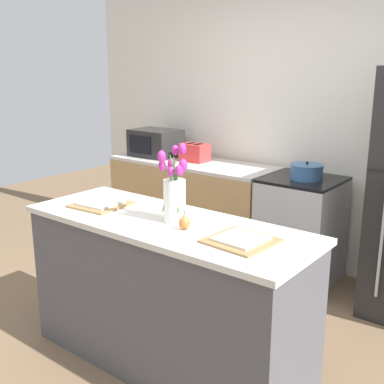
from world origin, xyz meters
name	(u,v)px	position (x,y,z in m)	size (l,w,h in m)	color
ground_plane	(167,362)	(0.00, 0.00, 0.00)	(10.00, 10.00, 0.00)	brown
back_wall	(316,119)	(0.00, 2.00, 1.35)	(5.20, 0.08, 2.70)	silver
kitchen_island	(166,294)	(0.00, 0.00, 0.47)	(1.80, 0.66, 0.93)	#4C4C51
back_counter	(192,207)	(-1.06, 1.60, 0.45)	(1.68, 0.60, 0.91)	tan
stove_range	(300,231)	(0.10, 1.60, 0.45)	(0.60, 0.61, 0.91)	#B2B5B7
flower_vase	(174,193)	(0.05, 0.02, 1.11)	(0.17, 0.18, 0.45)	silver
pear_figurine	(185,222)	(0.19, -0.05, 0.98)	(0.06, 0.06, 0.10)	#C66B33
plate_setting_left	(101,204)	(-0.53, -0.02, 0.94)	(0.34, 0.34, 0.02)	olive
plate_setting_right	(241,240)	(0.53, -0.02, 0.94)	(0.34, 0.34, 0.02)	olive
toaster	(195,152)	(-1.05, 1.62, 1.00)	(0.28, 0.18, 0.17)	red
cooking_pot	(307,172)	(0.13, 1.59, 0.97)	(0.27, 0.27, 0.15)	#386093
microwave	(156,143)	(-1.54, 1.60, 1.04)	(0.48, 0.37, 0.27)	black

